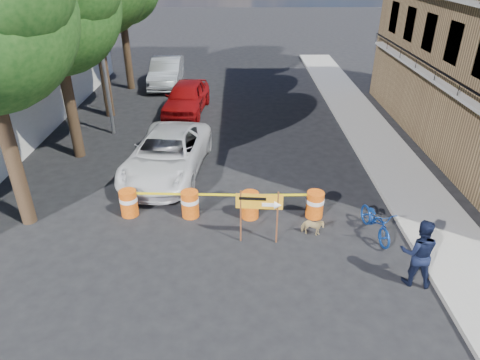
{
  "coord_description": "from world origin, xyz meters",
  "views": [
    {
      "loc": [
        -0.08,
        -9.54,
        7.73
      ],
      "look_at": [
        -0.01,
        2.36,
        1.3
      ],
      "focal_mm": 32.0,
      "sensor_mm": 36.0,
      "label": 1
    }
  ],
  "objects_px": {
    "barrel_mid_left": "(190,203)",
    "sedan_red": "(186,97)",
    "detour_sign": "(265,206)",
    "suv_white": "(167,154)",
    "pedestrian": "(418,253)",
    "sedan_silver": "(166,72)",
    "barrel_far_right": "(315,204)",
    "barrel_mid_right": "(250,205)",
    "barrel_far_left": "(129,202)",
    "bicycle": "(378,208)",
    "dog": "(312,227)"
  },
  "relations": [
    {
      "from": "barrel_far_right",
      "to": "detour_sign",
      "type": "xyz_separation_m",
      "value": [
        -1.72,
        -1.39,
        0.8
      ]
    },
    {
      "from": "barrel_mid_left",
      "to": "dog",
      "type": "bearing_deg",
      "value": -16.0
    },
    {
      "from": "barrel_far_left",
      "to": "barrel_mid_right",
      "type": "xyz_separation_m",
      "value": [
        3.95,
        -0.15,
        0.0
      ]
    },
    {
      "from": "barrel_mid_left",
      "to": "detour_sign",
      "type": "distance_m",
      "value": 2.85
    },
    {
      "from": "barrel_far_right",
      "to": "dog",
      "type": "xyz_separation_m",
      "value": [
        -0.23,
        -1.04,
        -0.18
      ]
    },
    {
      "from": "dog",
      "to": "barrel_mid_right",
      "type": "bearing_deg",
      "value": 75.21
    },
    {
      "from": "barrel_far_left",
      "to": "suv_white",
      "type": "relative_size",
      "value": 0.16
    },
    {
      "from": "barrel_far_right",
      "to": "suv_white",
      "type": "bearing_deg",
      "value": 148.78
    },
    {
      "from": "bicycle",
      "to": "dog",
      "type": "relative_size",
      "value": 2.79
    },
    {
      "from": "pedestrian",
      "to": "sedan_red",
      "type": "bearing_deg",
      "value": -47.85
    },
    {
      "from": "barrel_far_right",
      "to": "sedan_red",
      "type": "relative_size",
      "value": 0.19
    },
    {
      "from": "pedestrian",
      "to": "sedan_red",
      "type": "distance_m",
      "value": 15.26
    },
    {
      "from": "detour_sign",
      "to": "sedan_red",
      "type": "relative_size",
      "value": 0.36
    },
    {
      "from": "barrel_far_left",
      "to": "sedan_silver",
      "type": "height_order",
      "value": "sedan_silver"
    },
    {
      "from": "barrel_mid_left",
      "to": "sedan_silver",
      "type": "bearing_deg",
      "value": 100.95
    },
    {
      "from": "barrel_mid_right",
      "to": "detour_sign",
      "type": "xyz_separation_m",
      "value": [
        0.38,
        -1.37,
        0.8
      ]
    },
    {
      "from": "barrel_far_right",
      "to": "sedan_silver",
      "type": "bearing_deg",
      "value": 114.44
    },
    {
      "from": "barrel_mid_right",
      "to": "barrel_far_left",
      "type": "bearing_deg",
      "value": 177.81
    },
    {
      "from": "barrel_mid_left",
      "to": "detour_sign",
      "type": "relative_size",
      "value": 0.52
    },
    {
      "from": "barrel_far_left",
      "to": "pedestrian",
      "type": "bearing_deg",
      "value": -21.98
    },
    {
      "from": "barrel_far_left",
      "to": "dog",
      "type": "distance_m",
      "value": 5.94
    },
    {
      "from": "pedestrian",
      "to": "bicycle",
      "type": "bearing_deg",
      "value": -65.4
    },
    {
      "from": "suv_white",
      "to": "sedan_red",
      "type": "xyz_separation_m",
      "value": [
        0.0,
        7.09,
        0.02
      ]
    },
    {
      "from": "detour_sign",
      "to": "suv_white",
      "type": "height_order",
      "value": "detour_sign"
    },
    {
      "from": "barrel_far_right",
      "to": "dog",
      "type": "distance_m",
      "value": 1.08
    },
    {
      "from": "barrel_far_left",
      "to": "bicycle",
      "type": "xyz_separation_m",
      "value": [
        7.73,
        -1.17,
        0.49
      ]
    },
    {
      "from": "barrel_mid_left",
      "to": "barrel_far_right",
      "type": "xyz_separation_m",
      "value": [
        4.05,
        -0.06,
        0.0
      ]
    },
    {
      "from": "suv_white",
      "to": "sedan_silver",
      "type": "height_order",
      "value": "sedan_silver"
    },
    {
      "from": "sedan_silver",
      "to": "suv_white",
      "type": "bearing_deg",
      "value": -83.22
    },
    {
      "from": "detour_sign",
      "to": "bicycle",
      "type": "bearing_deg",
      "value": 10.32
    },
    {
      "from": "barrel_far_right",
      "to": "suv_white",
      "type": "height_order",
      "value": "suv_white"
    },
    {
      "from": "pedestrian",
      "to": "sedan_silver",
      "type": "xyz_separation_m",
      "value": [
        -9.12,
        18.62,
        -0.1
      ]
    },
    {
      "from": "barrel_mid_right",
      "to": "sedan_silver",
      "type": "height_order",
      "value": "sedan_silver"
    },
    {
      "from": "detour_sign",
      "to": "barrel_far_right",
      "type": "bearing_deg",
      "value": 43.4
    },
    {
      "from": "barrel_mid_left",
      "to": "sedan_red",
      "type": "height_order",
      "value": "sedan_red"
    },
    {
      "from": "sedan_red",
      "to": "bicycle",
      "type": "bearing_deg",
      "value": -52.48
    },
    {
      "from": "barrel_far_right",
      "to": "sedan_red",
      "type": "bearing_deg",
      "value": 116.95
    },
    {
      "from": "barrel_mid_right",
      "to": "suv_white",
      "type": "height_order",
      "value": "suv_white"
    },
    {
      "from": "barrel_far_right",
      "to": "pedestrian",
      "type": "bearing_deg",
      "value": -56.48
    },
    {
      "from": "bicycle",
      "to": "barrel_mid_right",
      "type": "bearing_deg",
      "value": 155.53
    },
    {
      "from": "sedan_silver",
      "to": "dog",
      "type": "bearing_deg",
      "value": -69.22
    },
    {
      "from": "suv_white",
      "to": "sedan_silver",
      "type": "bearing_deg",
      "value": 104.69
    },
    {
      "from": "bicycle",
      "to": "dog",
      "type": "distance_m",
      "value": 2.02
    },
    {
      "from": "barrel_mid_right",
      "to": "suv_white",
      "type": "xyz_separation_m",
      "value": [
        -3.11,
        3.18,
        0.33
      ]
    },
    {
      "from": "barrel_mid_right",
      "to": "sedan_red",
      "type": "bearing_deg",
      "value": 106.85
    },
    {
      "from": "sedan_silver",
      "to": "barrel_mid_right",
      "type": "bearing_deg",
      "value": -73.96
    },
    {
      "from": "barrel_far_left",
      "to": "barrel_far_right",
      "type": "xyz_separation_m",
      "value": [
        6.05,
        -0.13,
        0.0
      ]
    },
    {
      "from": "barrel_mid_right",
      "to": "sedan_silver",
      "type": "relative_size",
      "value": 0.17
    },
    {
      "from": "barrel_mid_left",
      "to": "bicycle",
      "type": "height_order",
      "value": "bicycle"
    },
    {
      "from": "barrel_mid_left",
      "to": "sedan_red",
      "type": "relative_size",
      "value": 0.19
    }
  ]
}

